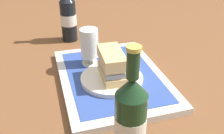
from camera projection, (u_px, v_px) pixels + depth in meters
ground_plane at (112, 81)px, 0.84m from camera, size 3.00×3.00×0.00m
tray at (112, 78)px, 0.83m from camera, size 0.44×0.32×0.02m
placemat at (112, 75)px, 0.83m from camera, size 0.38×0.27×0.00m
plate at (112, 78)px, 0.80m from camera, size 0.19×0.19×0.01m
sandwich at (111, 64)px, 0.77m from camera, size 0.14×0.07×0.08m
beer_glass at (89, 45)px, 0.86m from camera, size 0.06×0.06×0.12m
beer_bottle at (68, 16)px, 1.07m from camera, size 0.07×0.07×0.27m
second_bottle at (130, 120)px, 0.52m from camera, size 0.07×0.07×0.27m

